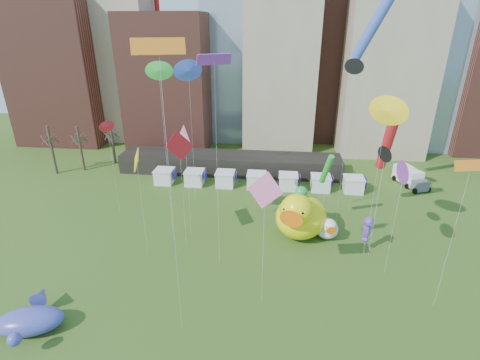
# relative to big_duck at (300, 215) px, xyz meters

# --- Properties ---
(skyline) EXTENTS (101.00, 23.00, 68.00)m
(skyline) POSITION_rel_big_duck_xyz_m (-4.90, 39.07, 18.51)
(skyline) COLOR brown
(skyline) RESTS_ON ground
(pavilion) EXTENTS (38.00, 6.00, 3.20)m
(pavilion) POSITION_rel_big_duck_xyz_m (-11.15, 20.01, -1.33)
(pavilion) COLOR black
(pavilion) RESTS_ON ground
(vendor_tents) EXTENTS (33.24, 2.80, 2.40)m
(vendor_tents) POSITION_rel_big_duck_xyz_m (-6.13, 14.01, -1.83)
(vendor_tents) COLOR white
(vendor_tents) RESTS_ON ground
(bare_trees) EXTENTS (8.44, 6.44, 8.50)m
(bare_trees) POSITION_rel_big_duck_xyz_m (-37.32, 18.55, 1.08)
(bare_trees) COLOR #382B21
(bare_trees) RESTS_ON ground
(big_duck) EXTENTS (8.00, 9.09, 6.39)m
(big_duck) POSITION_rel_big_duck_xyz_m (0.00, 0.00, 0.00)
(big_duck) COLOR #FFF00D
(big_duck) RESTS_ON ground
(small_duck) EXTENTS (3.25, 4.05, 2.97)m
(small_duck) POSITION_rel_big_duck_xyz_m (3.32, 0.12, -1.57)
(small_duck) COLOR white
(small_duck) RESTS_ON ground
(seahorse_green) EXTENTS (1.59, 1.95, 6.26)m
(seahorse_green) POSITION_rel_big_duck_xyz_m (0.01, 1.08, 1.48)
(seahorse_green) COLOR silver
(seahorse_green) RESTS_ON ground
(seahorse_purple) EXTENTS (1.34, 1.54, 4.56)m
(seahorse_purple) POSITION_rel_big_duck_xyz_m (7.25, -2.53, 0.27)
(seahorse_purple) COLOR silver
(seahorse_purple) RESTS_ON ground
(whale_inflatable) EXTENTS (6.05, 6.99, 2.42)m
(whale_inflatable) POSITION_rel_big_duck_xyz_m (-23.07, -17.26, -1.83)
(whale_inflatable) COLOR #5C3DA6
(whale_inflatable) RESTS_ON ground
(box_truck) EXTENTS (4.26, 6.74, 2.69)m
(box_truck) POSITION_rel_big_duck_xyz_m (18.29, 17.58, -1.55)
(box_truck) COLOR white
(box_truck) RESTS_ON ground
(kite_0) EXTENTS (0.97, 1.24, 12.88)m
(kite_0) POSITION_rel_big_duck_xyz_m (-24.29, 3.44, 9.19)
(kite_0) COLOR silver
(kite_0) RESTS_ON ground
(kite_1) EXTENTS (3.03, 1.85, 13.14)m
(kite_1) POSITION_rel_big_duck_xyz_m (-3.91, -11.54, 8.35)
(kite_1) COLOR silver
(kite_1) RESTS_ON ground
(kite_2) EXTENTS (0.71, 1.53, 12.81)m
(kite_2) POSITION_rel_big_duck_xyz_m (7.69, -3.07, 9.06)
(kite_2) COLOR silver
(kite_2) RESTS_ON ground
(kite_3) EXTENTS (1.87, 0.40, 20.62)m
(kite_3) POSITION_rel_big_duck_xyz_m (-14.98, -2.66, 16.70)
(kite_3) COLOR silver
(kite_3) RESTS_ON ground
(kite_4) EXTENTS (1.91, 4.00, 11.91)m
(kite_4) POSITION_rel_big_duck_xyz_m (-17.24, -5.32, 8.34)
(kite_4) COLOR silver
(kite_4) RESTS_ON ground
(kite_5) EXTENTS (2.33, 2.07, 19.79)m
(kite_5) POSITION_rel_big_duck_xyz_m (-14.94, 9.07, 15.45)
(kite_5) COLOR silver
(kite_5) RESTS_ON ground
(kite_6) EXTENTS (3.25, 1.44, 23.17)m
(kite_6) POSITION_rel_big_duck_xyz_m (-10.49, -15.80, 19.57)
(kite_6) COLOR silver
(kite_6) RESTS_ON ground
(kite_7) EXTENTS (2.91, 1.95, 21.61)m
(kite_7) POSITION_rel_big_duck_xyz_m (-8.77, -6.31, 18.04)
(kite_7) COLOR silver
(kite_7) RESTS_ON ground
(kite_8) EXTENTS (1.51, 4.45, 13.91)m
(kite_8) POSITION_rel_big_duck_xyz_m (10.46, 6.22, 7.24)
(kite_8) COLOR silver
(kite_8) RESTS_ON ground
(kite_9) EXTENTS (1.86, 2.46, 13.77)m
(kite_9) POSITION_rel_big_duck_xyz_m (-13.26, -0.78, 9.17)
(kite_9) COLOR silver
(kite_9) RESTS_ON ground
(kite_10) EXTENTS (1.33, 1.36, 20.54)m
(kite_10) POSITION_rel_big_duck_xyz_m (4.94, 3.62, 16.68)
(kite_10) COLOR silver
(kite_10) RESTS_ON ground
(kite_11) EXTENTS (1.51, 2.52, 10.18)m
(kite_11) POSITION_rel_big_duck_xyz_m (2.86, 2.22, 5.17)
(kite_11) COLOR silver
(kite_11) RESTS_ON ground
(kite_12) EXTENTS (2.16, 2.27, 17.83)m
(kite_12) POSITION_rel_big_duck_xyz_m (7.07, -3.43, 13.49)
(kite_12) COLOR silver
(kite_12) RESTS_ON ground
(kite_13) EXTENTS (4.44, 2.95, 27.35)m
(kite_13) POSITION_rel_big_duck_xyz_m (7.05, 6.94, 20.74)
(kite_13) COLOR silver
(kite_13) RESTS_ON ground
(kite_14) EXTENTS (2.81, 0.97, 14.33)m
(kite_14) POSITION_rel_big_duck_xyz_m (11.94, -10.66, 10.89)
(kite_14) COLOR silver
(kite_14) RESTS_ON ground
(kite_15) EXTENTS (0.35, 2.11, 12.42)m
(kite_15) POSITION_rel_big_duck_xyz_m (8.65, -6.18, 8.42)
(kite_15) COLOR silver
(kite_15) RESTS_ON ground
(kite_16) EXTENTS (2.41, 2.50, 13.88)m
(kite_16) POSITION_rel_big_duck_xyz_m (-13.30, -3.13, 9.11)
(kite_16) COLOR silver
(kite_16) RESTS_ON ground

